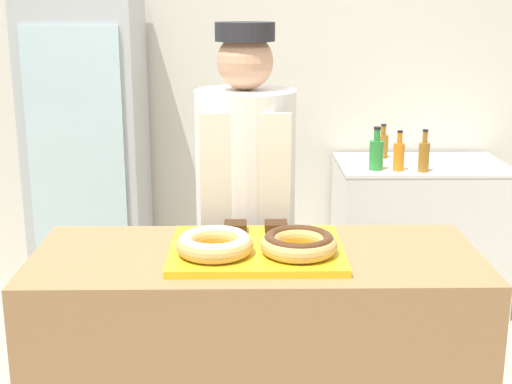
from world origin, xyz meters
TOP-DOWN VIEW (x-y plane):
  - wall_back at (0.00, 2.13)m, footprint 8.00×0.06m
  - display_counter at (0.00, 0.00)m, footprint 1.46×0.59m
  - serving_tray at (0.00, 0.00)m, footprint 0.56×0.44m
  - donut_light_glaze at (-0.13, -0.07)m, footprint 0.24×0.24m
  - donut_chocolate_glaze at (0.13, -0.07)m, footprint 0.24×0.24m
  - brownie_back_left at (-0.07, 0.16)m, footprint 0.08×0.08m
  - brownie_back_right at (0.07, 0.16)m, footprint 0.08×0.08m
  - baker_person at (-0.03, 0.57)m, footprint 0.40×0.40m
  - beverage_fridge at (-0.92, 1.76)m, footprint 0.61×0.61m
  - chest_freezer at (0.97, 1.77)m, footprint 0.95×0.61m
  - bottle_orange at (0.80, 1.58)m, footprint 0.06×0.06m
  - bottle_green at (0.68, 1.61)m, footprint 0.08×0.08m
  - bottle_amber at (0.93, 1.56)m, footprint 0.06×0.06m
  - bottle_amber_b at (0.77, 1.91)m, footprint 0.06×0.06m

SIDE VIEW (x-z plane):
  - chest_freezer at x=0.97m, z-range 0.00..0.85m
  - display_counter at x=0.00m, z-range 0.00..0.95m
  - baker_person at x=-0.03m, z-range 0.04..1.70m
  - beverage_fridge at x=-0.92m, z-range 0.00..1.76m
  - bottle_amber_b at x=0.77m, z-range 0.82..1.02m
  - bottle_orange at x=0.80m, z-range 0.82..1.04m
  - bottle_amber at x=0.93m, z-range 0.82..1.05m
  - bottle_green at x=0.68m, z-range 0.82..1.06m
  - serving_tray at x=0.00m, z-range 0.95..0.97m
  - brownie_back_left at x=-0.07m, z-range 0.97..1.00m
  - brownie_back_right at x=0.07m, z-range 0.97..1.00m
  - donut_light_glaze at x=-0.13m, z-range 0.97..1.04m
  - donut_chocolate_glaze at x=0.13m, z-range 0.97..1.04m
  - wall_back at x=0.00m, z-range 0.00..2.70m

